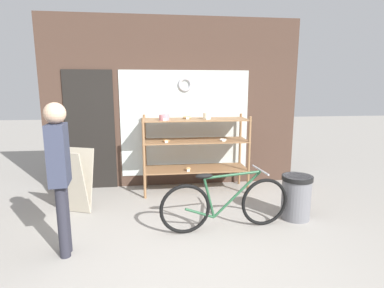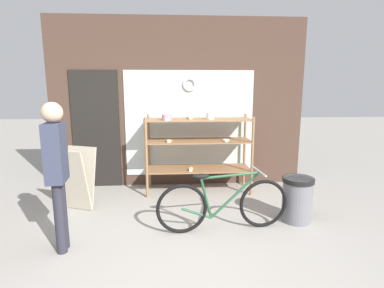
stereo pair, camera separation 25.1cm
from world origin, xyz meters
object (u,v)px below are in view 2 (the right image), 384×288
at_px(display_case, 198,143).
at_px(sandwich_board, 76,179).
at_px(pedestrian, 57,166).
at_px(trash_bin, 297,198).
at_px(bicycle, 223,204).

height_order(display_case, sandwich_board, display_case).
relative_size(pedestrian, trash_bin, 2.70).
distance_m(display_case, pedestrian, 2.50).
xyz_separation_m(pedestrian, trash_bin, (2.91, 0.57, -0.64)).
distance_m(display_case, sandwich_board, 2.02).
height_order(bicycle, pedestrian, pedestrian).
bearing_deg(sandwich_board, pedestrian, -59.32).
distance_m(sandwich_board, pedestrian, 1.28).
distance_m(pedestrian, trash_bin, 3.04).
relative_size(display_case, sandwich_board, 1.93).
xyz_separation_m(bicycle, sandwich_board, (-2.05, 0.80, 0.12)).
bearing_deg(bicycle, pedestrian, -174.52).
distance_m(display_case, bicycle, 1.59).
bearing_deg(trash_bin, pedestrian, -168.94).
bearing_deg(trash_bin, display_case, 134.11).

